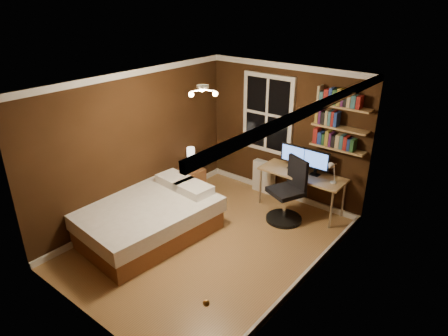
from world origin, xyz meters
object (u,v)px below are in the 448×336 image
Objects in this scene: bed at (149,218)px; monitor_left at (293,157)px; bedside_lamp at (191,158)px; desk at (302,176)px; radiator at (264,177)px; desk_lamp at (332,172)px; nightstand at (192,181)px; monitor_right at (316,163)px; office_chair at (288,197)px.

monitor_left reaches higher than bed.
bedside_lamp is 2.09m from desk.
desk_lamp reaches higher than radiator.
nightstand is at bearing 0.00° from bedside_lamp.
desk_lamp is at bearing -9.88° from desk.
monitor_right reaches higher than radiator.
desk_lamp is (0.82, -0.18, -0.00)m from monitor_left.
nightstand is 1.05× the size of monitor_left.
office_chair is at bearing 55.60° from bed.
desk_lamp is (1.49, -0.29, 0.62)m from radiator.
desk_lamp is (2.07, 2.14, 0.63)m from bed.
desk is at bearing 29.04° from nightstand.
desk_lamp reaches higher than office_chair.
monitor_left reaches higher than nightstand.
bedside_lamp is 1.91m from monitor_left.
desk is 0.49m from office_chair.
desk is 0.36m from monitor_right.
monitor_left reaches higher than desk_lamp.
monitor_left reaches higher than office_chair.
desk_lamp reaches higher than desk.
monitor_right is (0.44, 0.00, 0.00)m from monitor_left.
desk is at bearing -17.40° from monitor_left.
bedside_lamp is at bearing 112.48° from bed.
office_chair is (1.48, 1.80, 0.13)m from bed.
bed is 4.40× the size of nightstand.
nightstand is 1.05× the size of monitor_right.
monitor_right is at bearing 29.07° from nightstand.
desk_lamp is at bearing 13.92° from bedside_lamp.
monitor_left is (0.67, -0.11, 0.63)m from radiator.
nightstand is at bearing -154.86° from monitor_left.
office_chair is (1.95, 0.29, 0.19)m from nightstand.
radiator is 0.42× the size of desk.
nightstand is 1.14× the size of desk_lamp.
bed is 2.33m from office_chair.
nightstand is at bearing 112.48° from bed.
monitor_right is (1.11, -0.11, 0.63)m from radiator.
nightstand is 2.02m from monitor_left.
desk reaches higher than nightstand.
bed is at bearing -123.59° from desk.
bed is at bearing -105.99° from office_chair.
bedside_lamp is 2.62m from desk_lamp.
desk_lamp reaches higher than nightstand.
bedside_lamp is 2.00m from office_chair.
office_chair is at bearing 8.35° from bedside_lamp.
nightstand is at bearing -138.69° from radiator.
monitor_right is 0.75m from office_chair.
monitor_left is (1.72, 0.81, 0.69)m from nightstand.
monitor_right reaches higher than office_chair.
radiator is at bearing 168.25° from desk.
nightstand is 0.33× the size of desk.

